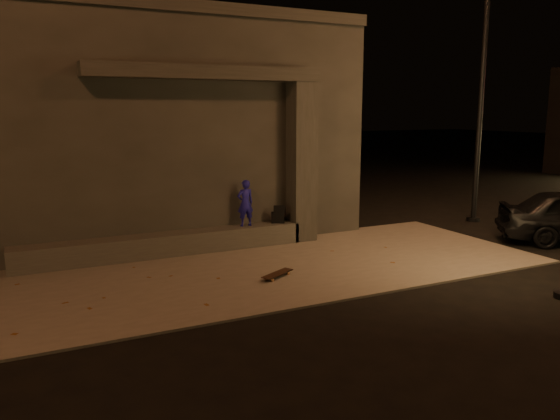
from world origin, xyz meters
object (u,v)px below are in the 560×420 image
skateboarder (245,203)px  skateboard (278,274)px  backpack (278,217)px  column (301,163)px

skateboarder → skateboard: (-0.39, -2.44, -0.90)m
skateboarder → backpack: skateboarder is taller
backpack → column: bearing=23.8°
backpack → skateboard: size_ratio=0.55×
skateboarder → backpack: bearing=178.2°
backpack → skateboard: backpack is taller
backpack → skateboard: 2.76m
backpack → skateboard: bearing=-92.1°
skateboarder → column: bearing=178.2°
column → backpack: size_ratio=8.74×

